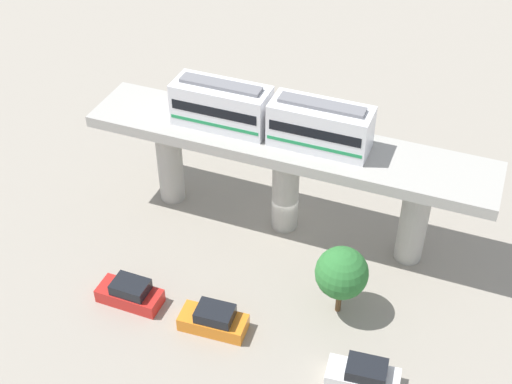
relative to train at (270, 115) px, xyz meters
name	(u,v)px	position (x,y,z in m)	size (l,w,h in m)	color
ground_plane	(284,225)	(0.00, 1.26, -9.21)	(120.00, 120.00, 0.00)	gray
viaduct	(286,162)	(0.00, 1.26, -3.43)	(5.20, 28.00, 7.68)	#A8A59E
train	(270,115)	(0.00, 0.00, 0.00)	(2.64, 13.55, 3.24)	white
parked_car_red	(130,293)	(10.71, -5.52, -8.47)	(1.81, 4.20, 1.76)	red
parked_car_orange	(214,320)	(10.80, 0.42, -8.47)	(2.09, 4.32, 1.76)	orange
parked_car_white	(364,376)	(11.47, 10.14, -8.47)	(2.21, 4.36, 1.76)	white
tree_near_viaduct	(264,110)	(-10.04, -4.19, -6.36)	(2.50, 2.50, 4.14)	brown
tree_mid_lot	(342,273)	(6.53, 7.22, -5.87)	(3.33, 3.33, 5.03)	brown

